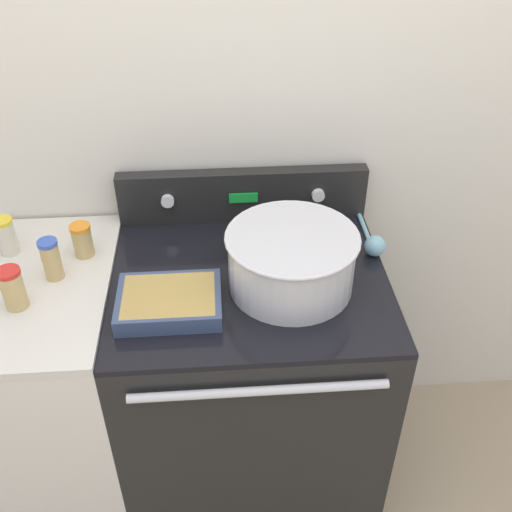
{
  "coord_description": "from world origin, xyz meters",
  "views": [
    {
      "loc": [
        -0.08,
        -0.99,
        1.99
      ],
      "look_at": [
        0.02,
        0.35,
        0.98
      ],
      "focal_mm": 42.0,
      "sensor_mm": 36.0,
      "label": 1
    }
  ],
  "objects": [
    {
      "name": "ladle",
      "position": [
        0.38,
        0.44,
        0.95
      ],
      "size": [
        0.06,
        0.32,
        0.06
      ],
      "color": "#7AB2C6",
      "rests_on": "stove_range"
    },
    {
      "name": "spice_jar_blue_cap",
      "position": [
        -0.55,
        0.36,
        1.0
      ],
      "size": [
        0.05,
        0.05,
        0.12
      ],
      "color": "tan",
      "rests_on": "side_counter"
    },
    {
      "name": "kitchen_wall",
      "position": [
        0.0,
        0.71,
        1.25
      ],
      "size": [
        8.0,
        0.05,
        2.5
      ],
      "color": "silver",
      "rests_on": "ground_plane"
    },
    {
      "name": "side_counter",
      "position": [
        -0.63,
        0.34,
        0.47
      ],
      "size": [
        0.47,
        0.67,
        0.94
      ],
      "color": "silver",
      "rests_on": "ground_plane"
    },
    {
      "name": "mixing_bowl",
      "position": [
        0.11,
        0.29,
        1.02
      ],
      "size": [
        0.36,
        0.36,
        0.17
      ],
      "color": "silver",
      "rests_on": "stove_range"
    },
    {
      "name": "control_panel",
      "position": [
        0.0,
        0.65,
        1.01
      ],
      "size": [
        0.79,
        0.07,
        0.17
      ],
      "color": "black",
      "rests_on": "stove_range"
    },
    {
      "name": "spice_jar_yellow_cap",
      "position": [
        -0.7,
        0.49,
        0.99
      ],
      "size": [
        0.06,
        0.06,
        0.12
      ],
      "color": "beige",
      "rests_on": "side_counter"
    },
    {
      "name": "stove_range",
      "position": [
        0.0,
        0.34,
        0.46
      ],
      "size": [
        0.79,
        0.7,
        0.92
      ],
      "color": "black",
      "rests_on": "ground_plane"
    },
    {
      "name": "casserole_dish",
      "position": [
        -0.22,
        0.22,
        0.95
      ],
      "size": [
        0.28,
        0.21,
        0.05
      ],
      "color": "#38476B",
      "rests_on": "stove_range"
    },
    {
      "name": "spice_jar_red_cap",
      "position": [
        -0.62,
        0.24,
        1.0
      ],
      "size": [
        0.06,
        0.06,
        0.12
      ],
      "color": "tan",
      "rests_on": "side_counter"
    },
    {
      "name": "spice_jar_orange_cap",
      "position": [
        -0.48,
        0.46,
        0.99
      ],
      "size": [
        0.06,
        0.06,
        0.1
      ],
      "color": "tan",
      "rests_on": "side_counter"
    }
  ]
}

